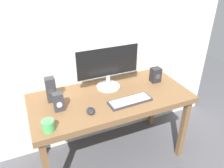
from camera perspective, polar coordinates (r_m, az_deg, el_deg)
ground_plane at (r=2.45m, az=-0.27°, el=-17.62°), size 6.00×6.00×0.00m
desk at (r=2.02m, az=-0.31°, el=-4.78°), size 1.41×0.66×0.73m
monitor at (r=2.02m, az=-1.10°, el=4.84°), size 0.61×0.22×0.41m
keyboard_primary at (r=1.90m, az=4.64°, el=-4.34°), size 0.38×0.15×0.02m
mouse at (r=1.78m, az=-5.49°, el=-6.83°), size 0.08×0.10×0.03m
speaker_right at (r=2.22m, az=11.11°, el=2.29°), size 0.09×0.08×0.14m
speaker_left at (r=1.93m, az=-15.40°, el=-1.37°), size 0.08×0.08×0.22m
audio_controller at (r=1.81m, az=-13.58°, el=-4.46°), size 0.08×0.08×0.16m
coffee_mug at (r=1.65m, az=-16.04°, el=-10.22°), size 0.09×0.09×0.08m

